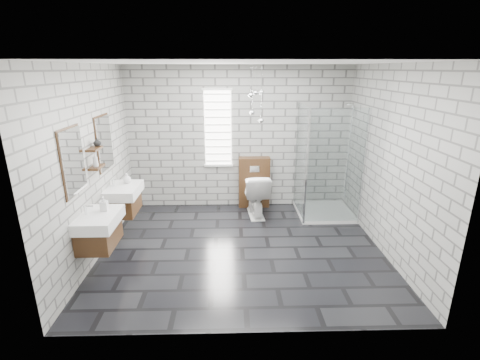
{
  "coord_description": "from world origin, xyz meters",
  "views": [
    {
      "loc": [
        -0.16,
        -4.76,
        2.63
      ],
      "look_at": [
        -0.02,
        0.35,
        0.98
      ],
      "focal_mm": 26.0,
      "sensor_mm": 36.0,
      "label": 1
    }
  ],
  "objects_px": {
    "vanity_right": "(122,192)",
    "toilet": "(256,194)",
    "cistern_panel": "(254,182)",
    "shower_enclosure": "(322,190)",
    "vanity_left": "(96,221)"
  },
  "relations": [
    {
      "from": "cistern_panel",
      "to": "shower_enclosure",
      "type": "height_order",
      "value": "shower_enclosure"
    },
    {
      "from": "vanity_left",
      "to": "toilet",
      "type": "height_order",
      "value": "vanity_left"
    },
    {
      "from": "cistern_panel",
      "to": "shower_enclosure",
      "type": "xyz_separation_m",
      "value": [
        1.21,
        -0.52,
        0.0
      ]
    },
    {
      "from": "vanity_left",
      "to": "toilet",
      "type": "distance_m",
      "value": 2.92
    },
    {
      "from": "vanity_right",
      "to": "toilet",
      "type": "bearing_deg",
      "value": 19.54
    },
    {
      "from": "vanity_right",
      "to": "vanity_left",
      "type": "bearing_deg",
      "value": -90.0
    },
    {
      "from": "shower_enclosure",
      "to": "toilet",
      "type": "relative_size",
      "value": 2.51
    },
    {
      "from": "vanity_left",
      "to": "cistern_panel",
      "type": "bearing_deg",
      "value": 46.47
    },
    {
      "from": "vanity_right",
      "to": "toilet",
      "type": "xyz_separation_m",
      "value": [
        2.2,
        0.78,
        -0.35
      ]
    },
    {
      "from": "cistern_panel",
      "to": "shower_enclosure",
      "type": "relative_size",
      "value": 0.49
    },
    {
      "from": "vanity_right",
      "to": "toilet",
      "type": "height_order",
      "value": "vanity_right"
    },
    {
      "from": "shower_enclosure",
      "to": "toilet",
      "type": "xyz_separation_m",
      "value": [
        -1.21,
        0.09,
        -0.1
      ]
    },
    {
      "from": "shower_enclosure",
      "to": "toilet",
      "type": "height_order",
      "value": "shower_enclosure"
    },
    {
      "from": "vanity_left",
      "to": "cistern_panel",
      "type": "xyz_separation_m",
      "value": [
        2.2,
        2.31,
        -0.26
      ]
    },
    {
      "from": "vanity_right",
      "to": "toilet",
      "type": "relative_size",
      "value": 1.94
    }
  ]
}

